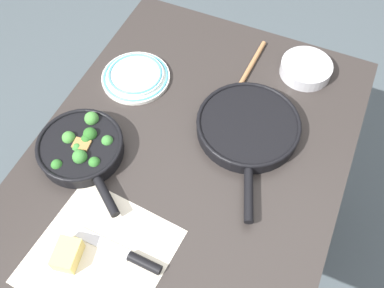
{
  "coord_description": "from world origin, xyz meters",
  "views": [
    {
      "loc": [
        -0.59,
        -0.26,
        1.76
      ],
      "look_at": [
        0.0,
        0.0,
        0.77
      ],
      "focal_mm": 40.0,
      "sensor_mm": 36.0,
      "label": 1
    }
  ],
  "objects": [
    {
      "name": "dining_table_red",
      "position": [
        0.0,
        0.0,
        0.66
      ],
      "size": [
        1.06,
        0.84,
        0.75
      ],
      "color": "#2D2826",
      "rests_on": "ground_plane"
    },
    {
      "name": "dinner_plate_stack",
      "position": [
        0.17,
        0.26,
        0.76
      ],
      "size": [
        0.21,
        0.21,
        0.03
      ],
      "color": "silver",
      "rests_on": "dining_table_red"
    },
    {
      "name": "grater_knife",
      "position": [
        -0.35,
        0.01,
        0.76
      ],
      "size": [
        0.03,
        0.23,
        0.02
      ],
      "rotation": [
        0.0,
        0.0,
        1.53
      ],
      "color": "silver",
      "rests_on": "dining_table_red"
    },
    {
      "name": "skillet_eggs",
      "position": [
        0.12,
        -0.12,
        0.77
      ],
      "size": [
        0.43,
        0.3,
        0.04
      ],
      "rotation": [
        0.0,
        0.0,
        3.48
      ],
      "color": "black",
      "rests_on": "dining_table_red"
    },
    {
      "name": "skillet_broccoli",
      "position": [
        -0.13,
        0.27,
        0.78
      ],
      "size": [
        0.27,
        0.31,
        0.07
      ],
      "rotation": [
        0.0,
        0.0,
        4.08
      ],
      "color": "black",
      "rests_on": "dining_table_red"
    },
    {
      "name": "wooden_spoon",
      "position": [
        0.26,
        -0.05,
        0.76
      ],
      "size": [
        0.34,
        0.04,
        0.02
      ],
      "rotation": [
        0.0,
        0.0,
        3.09
      ],
      "color": "#996B42",
      "rests_on": "dining_table_red"
    },
    {
      "name": "parchment_sheet",
      "position": [
        -0.37,
        0.08,
        0.75
      ],
      "size": [
        0.34,
        0.34,
        0.0
      ],
      "color": "silver",
      "rests_on": "dining_table_red"
    },
    {
      "name": "cheese_block",
      "position": [
        -0.4,
        0.14,
        0.77
      ],
      "size": [
        0.08,
        0.07,
        0.05
      ],
      "color": "#EACC66",
      "rests_on": "dining_table_red"
    },
    {
      "name": "prep_bowl_steel",
      "position": [
        0.4,
        -0.21,
        0.77
      ],
      "size": [
        0.16,
        0.16,
        0.04
      ],
      "color": "#B7B7BC",
      "rests_on": "dining_table_red"
    },
    {
      "name": "ground_plane",
      "position": [
        0.0,
        0.0,
        0.0
      ],
      "size": [
        14.0,
        14.0,
        0.0
      ],
      "primitive_type": "plane",
      "color": "#424C51"
    }
  ]
}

